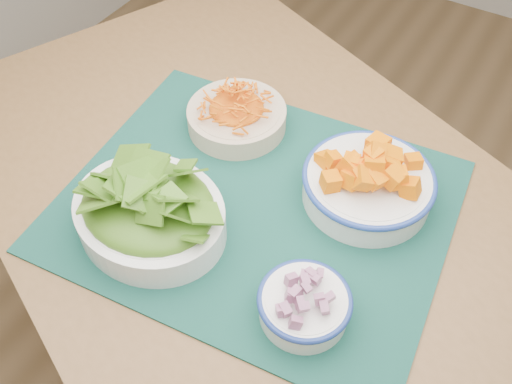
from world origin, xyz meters
TOP-DOWN VIEW (x-y plane):
  - table at (-0.29, -0.06)m, footprint 1.39×1.18m
  - placemat at (-0.26, -0.10)m, footprint 0.65×0.55m
  - carrot_bowl at (-0.38, 0.04)m, footprint 0.24×0.24m
  - squash_bowl at (-0.11, 0.01)m, footprint 0.25×0.25m
  - lettuce_bowl at (-0.37, -0.22)m, footprint 0.27×0.24m
  - onion_bowl at (-0.10, -0.23)m, footprint 0.13×0.13m

SIDE VIEW (x-z plane):
  - table at x=-0.29m, z-range 0.27..1.02m
  - placemat at x=-0.26m, z-range 0.75..0.75m
  - carrot_bowl at x=-0.38m, z-range 0.75..0.82m
  - onion_bowl at x=-0.10m, z-range 0.75..0.82m
  - squash_bowl at x=-0.11m, z-range 0.75..0.86m
  - lettuce_bowl at x=-0.37m, z-range 0.75..0.86m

